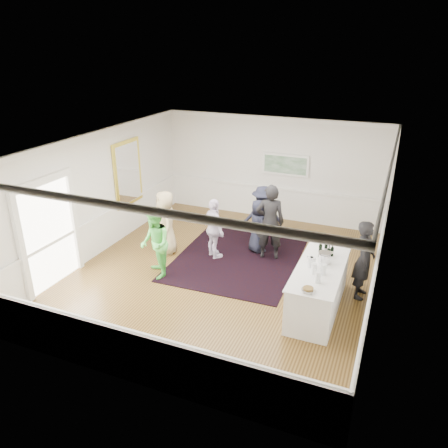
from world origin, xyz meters
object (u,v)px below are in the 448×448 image
at_px(guest_navy, 258,226).
at_px(nut_bowl, 308,290).
at_px(guest_tan, 166,223).
at_px(guest_lilac, 214,229).
at_px(guest_green, 155,244).
at_px(ice_bucket, 324,258).
at_px(guest_dark_a, 262,215).
at_px(guest_dark_b, 270,222).
at_px(bartender, 364,260).
at_px(serving_table, 318,288).

bearing_deg(guest_navy, nut_bowl, 169.85).
height_order(guest_tan, guest_lilac, guest_tan).
height_order(guest_tan, nut_bowl, guest_tan).
height_order(guest_green, ice_bucket, guest_green).
bearing_deg(guest_dark_a, guest_dark_b, 90.58).
relative_size(bartender, guest_navy, 1.23).
bearing_deg(guest_lilac, guest_tan, 49.16).
xyz_separation_m(bartender, nut_bowl, (-0.81, -1.90, 0.14)).
height_order(serving_table, guest_tan, guest_tan).
distance_m(ice_bucket, nut_bowl, 1.23).
bearing_deg(guest_navy, guest_dark_a, -37.18).
height_order(guest_tan, ice_bucket, guest_tan).
bearing_deg(guest_dark_a, guest_lilac, 27.49).
xyz_separation_m(bartender, guest_tan, (-5.04, 0.26, -0.03)).
xyz_separation_m(ice_bucket, nut_bowl, (-0.06, -1.23, -0.08)).
distance_m(guest_dark_a, ice_bucket, 3.28).
relative_size(bartender, guest_dark_a, 1.07).
distance_m(bartender, guest_green, 4.73).
height_order(guest_dark_a, ice_bucket, guest_dark_a).
distance_m(serving_table, bartender, 1.23).
height_order(guest_dark_a, nut_bowl, guest_dark_a).
distance_m(guest_navy, nut_bowl, 3.77).
bearing_deg(ice_bucket, guest_dark_a, 130.74).
bearing_deg(guest_green, guest_navy, 100.71).
relative_size(guest_tan, guest_lilac, 1.07).
bearing_deg(guest_lilac, serving_table, -164.77).
bearing_deg(guest_dark_b, nut_bowl, 103.66).
height_order(bartender, guest_navy, bartender).
relative_size(guest_lilac, nut_bowl, 6.10).
bearing_deg(guest_dark_a, bartender, 119.00).
xyz_separation_m(guest_green, guest_dark_a, (1.76, 2.75, -0.03)).
relative_size(serving_table, guest_lilac, 1.53).
height_order(bartender, ice_bucket, bartender).
bearing_deg(nut_bowl, guest_navy, 122.46).
relative_size(guest_green, nut_bowl, 6.50).
xyz_separation_m(guest_dark_a, guest_navy, (0.05, -0.53, -0.11)).
xyz_separation_m(guest_tan, guest_dark_a, (2.16, 1.53, -0.03)).
bearing_deg(guest_dark_a, guest_green, 28.38).
bearing_deg(guest_navy, bartender, -156.71).
distance_m(guest_green, guest_dark_a, 3.26).
height_order(guest_lilac, ice_bucket, guest_lilac).
bearing_deg(guest_dark_b, bartender, 142.15).
xyz_separation_m(guest_dark_a, nut_bowl, (2.07, -3.70, 0.20)).
distance_m(serving_table, guest_navy, 2.96).
xyz_separation_m(serving_table, guest_tan, (-4.25, 1.13, 0.36)).
relative_size(guest_lilac, guest_dark_b, 0.80).
height_order(serving_table, ice_bucket, ice_bucket).
distance_m(guest_green, guest_dark_b, 2.95).
xyz_separation_m(guest_dark_a, ice_bucket, (2.13, -2.47, 0.28)).
bearing_deg(serving_table, nut_bowl, -91.51).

